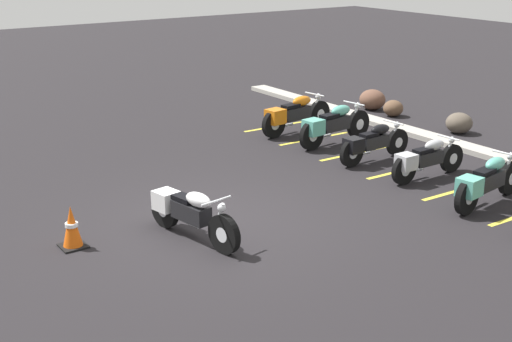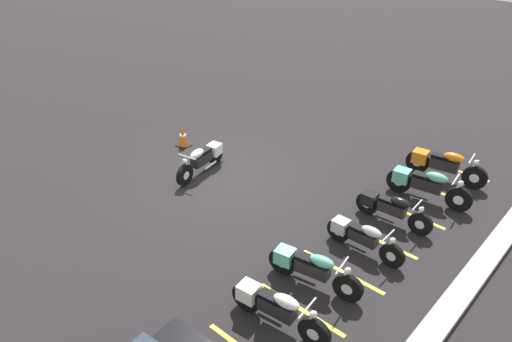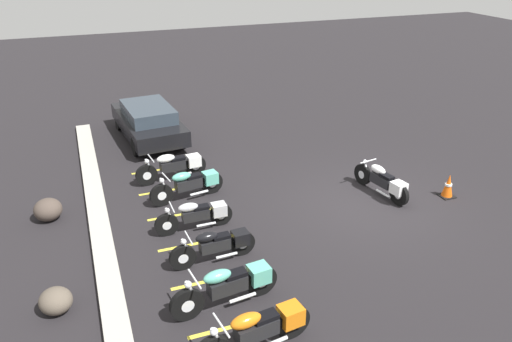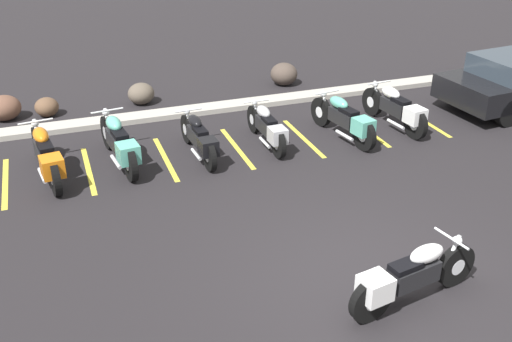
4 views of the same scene
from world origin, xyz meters
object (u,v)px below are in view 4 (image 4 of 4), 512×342
object	(u,v)px
parked_bike_2	(199,138)
landscape_rock_2	(284,74)
landscape_rock_1	(4,108)
parked_bike_5	(397,108)
parked_bike_1	(119,143)
motorcycle_white_featured	(410,277)
landscape_rock_0	(141,94)
parked_bike_0	(46,155)
parked_bike_4	(345,119)
landscape_rock_3	(47,107)
parked_bike_3	(267,127)

from	to	relation	value
parked_bike_2	landscape_rock_2	bearing A→B (deg)	-45.44
landscape_rock_1	parked_bike_5	bearing A→B (deg)	-22.99
parked_bike_1	landscape_rock_1	size ratio (longest dim) A/B	3.04
motorcycle_white_featured	parked_bike_5	size ratio (longest dim) A/B	0.96
motorcycle_white_featured	landscape_rock_0	distance (m)	8.95
parked_bike_1	landscape_rock_2	world-z (taller)	parked_bike_1
parked_bike_0	parked_bike_2	distance (m)	2.87
parked_bike_0	landscape_rock_0	world-z (taller)	parked_bike_0
parked_bike_1	parked_bike_4	xyz separation A→B (m)	(4.66, -0.33, -0.03)
parked_bike_5	landscape_rock_2	world-z (taller)	parked_bike_5
motorcycle_white_featured	parked_bike_1	bearing A→B (deg)	108.11
landscape_rock_3	parked_bike_4	bearing A→B (deg)	-30.96
parked_bike_3	landscape_rock_1	distance (m)	6.15
parked_bike_5	parked_bike_3	bearing A→B (deg)	82.38
landscape_rock_3	landscape_rock_1	bearing A→B (deg)	174.43
motorcycle_white_featured	parked_bike_4	world-z (taller)	parked_bike_4
parked_bike_1	parked_bike_0	bearing A→B (deg)	87.66
landscape_rock_0	parked_bike_4	bearing A→B (deg)	-44.44
parked_bike_1	parked_bike_3	size ratio (longest dim) A/B	1.15
motorcycle_white_featured	landscape_rock_2	world-z (taller)	motorcycle_white_featured
parked_bike_0	landscape_rock_3	size ratio (longest dim) A/B	4.21
motorcycle_white_featured	landscape_rock_3	distance (m)	9.61
landscape_rock_2	landscape_rock_3	size ratio (longest dim) A/B	1.32
parked_bike_5	landscape_rock_3	xyz separation A→B (m)	(-7.23, 3.37, -0.23)
landscape_rock_0	landscape_rock_2	size ratio (longest dim) A/B	0.92
landscape_rock_1	landscape_rock_3	world-z (taller)	landscape_rock_1
parked_bike_3	parked_bike_5	xyz separation A→B (m)	(3.01, -0.06, 0.04)
parked_bike_2	landscape_rock_2	xyz separation A→B (m)	(3.28, 3.60, -0.13)
parked_bike_3	landscape_rock_3	xyz separation A→B (m)	(-4.21, 3.30, -0.19)
parked_bike_1	parked_bike_2	bearing A→B (deg)	-103.66
landscape_rock_1	motorcycle_white_featured	bearing A→B (deg)	-59.95
motorcycle_white_featured	landscape_rock_3	bearing A→B (deg)	105.51
parked_bike_0	landscape_rock_0	size ratio (longest dim) A/B	3.48
parked_bike_0	parked_bike_4	distance (m)	6.01
landscape_rock_3	parked_bike_1	bearing A→B (deg)	-69.14
parked_bike_4	landscape_rock_0	size ratio (longest dim) A/B	3.29
parked_bike_2	landscape_rock_1	xyz separation A→B (m)	(-3.66, 3.47, -0.14)
parked_bike_1	landscape_rock_1	distance (m)	3.93
parked_bike_0	parked_bike_2	bearing A→B (deg)	-99.17
motorcycle_white_featured	parked_bike_4	distance (m)	5.42
parked_bike_4	landscape_rock_0	xyz separation A→B (m)	(-3.67, 3.60, -0.19)
landscape_rock_1	landscape_rock_2	bearing A→B (deg)	1.13
landscape_rock_3	parked_bike_5	bearing A→B (deg)	-24.98
parked_bike_1	parked_bike_4	size ratio (longest dim) A/B	1.06
parked_bike_1	parked_bike_2	size ratio (longest dim) A/B	1.13
parked_bike_1	landscape_rock_0	size ratio (longest dim) A/B	3.49
motorcycle_white_featured	landscape_rock_3	size ratio (longest dim) A/B	3.86
parked_bike_1	landscape_rock_3	xyz separation A→B (m)	(-1.22, 3.20, -0.26)
parked_bike_3	landscape_rock_2	xyz separation A→B (m)	(1.82, 3.53, -0.12)
parked_bike_5	landscape_rock_3	bearing A→B (deg)	58.59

